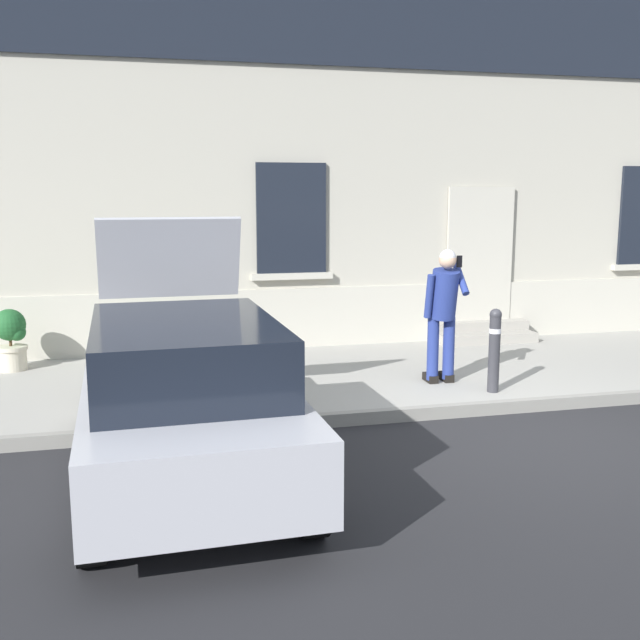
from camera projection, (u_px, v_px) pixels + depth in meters
ground_plane at (534, 439)px, 7.81m from camera, size 80.00×80.00×0.00m
sidewalk at (433, 371)px, 10.48m from camera, size 24.00×3.60×0.15m
curb_edge at (494, 408)px, 8.70m from camera, size 24.00×0.12×0.15m
building_facade at (382, 124)px, 12.25m from camera, size 24.00×1.52×7.50m
entrance_stoop at (483, 333)px, 12.27m from camera, size 1.66×0.64×0.32m
hatchback_car_silver at (185, 394)px, 6.58m from camera, size 1.89×4.11×2.34m
bollard_near_person at (494, 347)px, 9.03m from camera, size 0.15×0.15×1.04m
person_on_phone at (443, 307)px, 9.37m from camera, size 0.51×0.51×1.74m
planter_cream at (11, 338)px, 10.18m from camera, size 0.44×0.44×0.86m
planter_charcoal at (170, 333)px, 10.57m from camera, size 0.44×0.44×0.86m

